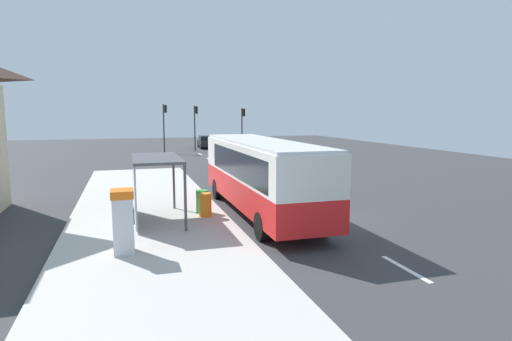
{
  "coord_description": "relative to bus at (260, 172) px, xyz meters",
  "views": [
    {
      "loc": [
        -7.18,
        -15.92,
        4.4
      ],
      "look_at": [
        -1.0,
        4.49,
        1.5
      ],
      "focal_mm": 30.11,
      "sensor_mm": 36.0,
      "label": 1
    }
  ],
  "objects": [
    {
      "name": "lane_stripe_seg_5",
      "position": [
        1.96,
        17.49,
        -1.84
      ],
      "size": [
        0.16,
        2.2,
        0.01
      ],
      "primitive_type": "cube",
      "color": "silver",
      "rests_on": "ground"
    },
    {
      "name": "lane_stripe_seg_7",
      "position": [
        1.96,
        27.49,
        -1.84
      ],
      "size": [
        0.16,
        2.2,
        0.01
      ],
      "primitive_type": "cube",
      "color": "silver",
      "rests_on": "ground"
    },
    {
      "name": "sidewalk_platform",
      "position": [
        -4.69,
        0.49,
        -1.75
      ],
      "size": [
        6.2,
        30.0,
        0.18
      ],
      "primitive_type": "cube",
      "color": "beige",
      "rests_on": "ground"
    },
    {
      "name": "lane_stripe_seg_1",
      "position": [
        1.96,
        -2.51,
        -1.84
      ],
      "size": [
        0.16,
        2.2,
        0.01
      ],
      "primitive_type": "cube",
      "color": "silver",
      "rests_on": "ground"
    },
    {
      "name": "recycling_bin_green",
      "position": [
        -2.49,
        0.29,
        -1.19
      ],
      "size": [
        0.52,
        0.52,
        0.95
      ],
      "primitive_type": "cylinder",
      "color": "green",
      "rests_on": "sidewalk_platform"
    },
    {
      "name": "bus",
      "position": [
        0.0,
        0.0,
        0.0
      ],
      "size": [
        2.54,
        11.01,
        3.21
      ],
      "color": "red",
      "rests_on": "ground"
    },
    {
      "name": "ticket_machine",
      "position": [
        -5.65,
        -4.29,
        -0.67
      ],
      "size": [
        0.66,
        0.76,
        1.94
      ],
      "color": "silver",
      "rests_on": "sidewalk_platform"
    },
    {
      "name": "recycling_bin_orange",
      "position": [
        -2.49,
        -0.41,
        -1.19
      ],
      "size": [
        0.52,
        0.52,
        0.95
      ],
      "primitive_type": "cylinder",
      "color": "orange",
      "rests_on": "sidewalk_platform"
    },
    {
      "name": "lane_stripe_seg_4",
      "position": [
        1.96,
        12.49,
        -1.84
      ],
      "size": [
        0.16,
        2.2,
        0.01
      ],
      "primitive_type": "cube",
      "color": "silver",
      "rests_on": "ground"
    },
    {
      "name": "lane_stripe_seg_2",
      "position": [
        1.96,
        2.49,
        -1.84
      ],
      "size": [
        0.16,
        2.2,
        0.01
      ],
      "primitive_type": "cube",
      "color": "silver",
      "rests_on": "ground"
    },
    {
      "name": "traffic_light_far_side",
      "position": [
        -1.39,
        30.38,
        1.64
      ],
      "size": [
        0.49,
        0.28,
        5.27
      ],
      "color": "#2D2D2D",
      "rests_on": "ground"
    },
    {
      "name": "bus_shelter",
      "position": [
        -4.7,
        -0.48,
        0.25
      ],
      "size": [
        1.8,
        4.0,
        2.5
      ],
      "color": "#4C4C51",
      "rests_on": "sidewalk_platform"
    },
    {
      "name": "sedan_near",
      "position": [
        4.02,
        35.11,
        -1.05
      ],
      "size": [
        2.04,
        4.49,
        1.52
      ],
      "color": "black",
      "rests_on": "ground"
    },
    {
      "name": "lane_stripe_seg_6",
      "position": [
        1.96,
        22.49,
        -1.84
      ],
      "size": [
        0.16,
        2.2,
        0.01
      ],
      "primitive_type": "cube",
      "color": "silver",
      "rests_on": "ground"
    },
    {
      "name": "traffic_light_median",
      "position": [
        2.11,
        31.18,
        1.57
      ],
      "size": [
        0.49,
        0.28,
        5.15
      ],
      "color": "#2D2D2D",
      "rests_on": "ground"
    },
    {
      "name": "white_van",
      "position": [
        3.91,
        19.91,
        -0.5
      ],
      "size": [
        2.11,
        5.24,
        2.3
      ],
      "color": "white",
      "rests_on": "ground"
    },
    {
      "name": "ground_plane",
      "position": [
        1.71,
        12.49,
        -1.86
      ],
      "size": [
        56.0,
        92.0,
        0.04
      ],
      "primitive_type": "cube",
      "color": "#38383A"
    },
    {
      "name": "traffic_light_near_side",
      "position": [
        7.21,
        29.58,
        1.41
      ],
      "size": [
        0.49,
        0.28,
        4.87
      ],
      "color": "#2D2D2D",
      "rests_on": "ground"
    },
    {
      "name": "lane_stripe_seg_3",
      "position": [
        1.96,
        7.49,
        -1.84
      ],
      "size": [
        0.16,
        2.2,
        0.01
      ],
      "primitive_type": "cube",
      "color": "silver",
      "rests_on": "ground"
    },
    {
      "name": "lane_stripe_seg_0",
      "position": [
        1.96,
        -7.51,
        -1.84
      ],
      "size": [
        0.16,
        2.2,
        0.01
      ],
      "primitive_type": "cube",
      "color": "silver",
      "rests_on": "ground"
    }
  ]
}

